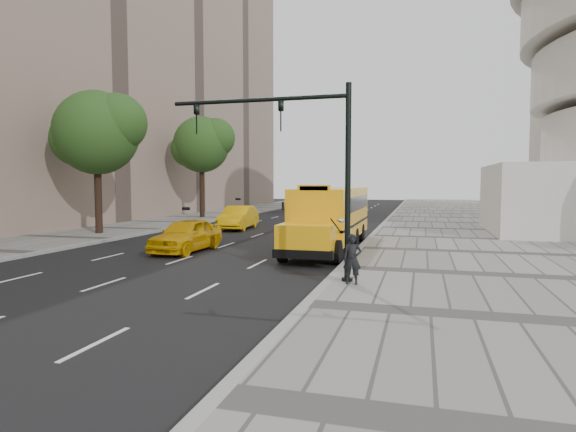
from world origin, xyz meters
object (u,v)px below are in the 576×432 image
(school_bus, at_px, (332,213))
(pedestrian, at_px, (352,259))
(taxi_far, at_px, (238,218))
(traffic_signal, at_px, (305,158))
(tree_b, at_px, (98,132))
(tree_c, at_px, (202,144))
(taxi_near, at_px, (186,235))

(school_bus, bearing_deg, pedestrian, -75.64)
(taxi_far, bearing_deg, traffic_signal, -66.84)
(school_bus, distance_m, traffic_signal, 8.97)
(traffic_signal, bearing_deg, pedestrian, -15.30)
(tree_b, xyz_separation_m, tree_c, (-0.00, 14.58, 0.37))
(school_bus, xyz_separation_m, traffic_signal, (0.69, -8.63, 2.33))
(taxi_near, bearing_deg, traffic_signal, -35.18)
(traffic_signal, bearing_deg, tree_b, 146.36)
(tree_b, distance_m, school_bus, 15.70)
(school_bus, height_order, pedestrian, school_bus)
(school_bus, xyz_separation_m, taxi_far, (-8.12, 7.82, -0.94))
(tree_b, xyz_separation_m, school_bus, (14.90, -1.75, -4.62))
(school_bus, relative_size, taxi_far, 2.32)
(pedestrian, bearing_deg, tree_c, 120.42)
(tree_c, xyz_separation_m, school_bus, (14.90, -16.32, -4.99))
(tree_b, bearing_deg, tree_c, 90.01)
(tree_c, bearing_deg, pedestrian, -55.85)
(tree_c, relative_size, taxi_near, 1.98)
(school_bus, distance_m, taxi_far, 11.31)
(taxi_far, relative_size, pedestrian, 3.20)
(taxi_near, bearing_deg, tree_b, 152.04)
(tree_c, distance_m, traffic_signal, 29.55)
(taxi_far, distance_m, traffic_signal, 18.95)
(taxi_near, relative_size, traffic_signal, 0.73)
(pedestrian, bearing_deg, school_bus, 100.63)
(tree_b, height_order, taxi_near, tree_b)
(taxi_near, distance_m, taxi_far, 11.15)
(tree_c, height_order, taxi_far, tree_c)
(taxi_near, xyz_separation_m, pedestrian, (8.73, -5.88, 0.13))
(tree_b, relative_size, pedestrian, 5.72)
(school_bus, xyz_separation_m, taxi_near, (-6.41, -3.20, -0.97))
(pedestrian, bearing_deg, taxi_far, 117.98)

